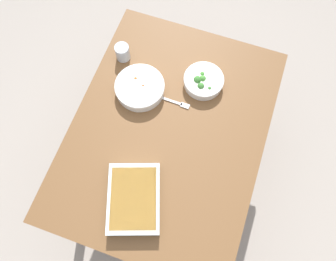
% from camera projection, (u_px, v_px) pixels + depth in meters
% --- Properties ---
extents(ground_plane, '(6.00, 6.00, 0.00)m').
position_uv_depth(ground_plane, '(168.00, 168.00, 2.22)').
color(ground_plane, '#9E9389').
extents(dining_table, '(1.20, 0.90, 0.74)m').
position_uv_depth(dining_table, '(168.00, 137.00, 1.61)').
color(dining_table, brown).
rests_on(dining_table, ground_plane).
extents(stew_bowl, '(0.24, 0.24, 0.06)m').
position_uv_depth(stew_bowl, '(140.00, 88.00, 1.57)').
color(stew_bowl, white).
rests_on(stew_bowl, dining_table).
extents(broccoli_bowl, '(0.20, 0.20, 0.07)m').
position_uv_depth(broccoli_bowl, '(203.00, 81.00, 1.59)').
color(broccoli_bowl, white).
rests_on(broccoli_bowl, dining_table).
extents(baking_dish, '(0.36, 0.31, 0.06)m').
position_uv_depth(baking_dish, '(134.00, 199.00, 1.38)').
color(baking_dish, silver).
rests_on(baking_dish, dining_table).
extents(drink_cup, '(0.07, 0.07, 0.08)m').
position_uv_depth(drink_cup, '(123.00, 53.00, 1.63)').
color(drink_cup, '#B2BCC6').
rests_on(drink_cup, dining_table).
extents(spoon_by_stew, '(0.07, 0.17, 0.01)m').
position_uv_depth(spoon_by_stew, '(147.00, 95.00, 1.59)').
color(spoon_by_stew, silver).
rests_on(spoon_by_stew, dining_table).
extents(fork_on_table, '(0.03, 0.18, 0.01)m').
position_uv_depth(fork_on_table, '(175.00, 102.00, 1.58)').
color(fork_on_table, silver).
rests_on(fork_on_table, dining_table).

